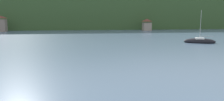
# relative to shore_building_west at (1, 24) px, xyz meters

# --- Properties ---
(wooded_hillside) EXTENTS (352.00, 48.12, 48.26)m
(wooded_hillside) POSITION_rel_shore_building_west_xyz_m (17.02, 34.50, 3.82)
(wooded_hillside) COLOR #38562D
(wooded_hillside) RESTS_ON ground_plane
(shore_building_west) EXTENTS (4.46, 3.44, 7.17)m
(shore_building_west) POSITION_rel_shore_building_west_xyz_m (0.00, 0.00, 0.00)
(shore_building_west) COLOR gray
(shore_building_west) RESTS_ON ground_plane
(shore_building_westcentral) EXTENTS (4.14, 4.09, 5.76)m
(shore_building_westcentral) POSITION_rel_shore_building_west_xyz_m (68.45, 0.31, -0.68)
(shore_building_westcentral) COLOR gray
(shore_building_westcentral) RESTS_ON ground_plane
(sailboat_far_3) EXTENTS (8.17, 5.42, 8.85)m
(sailboat_far_3) POSITION_rel_shore_building_west_xyz_m (67.08, -52.05, -3.05)
(sailboat_far_3) COLOR black
(sailboat_far_3) RESTS_ON ground_plane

